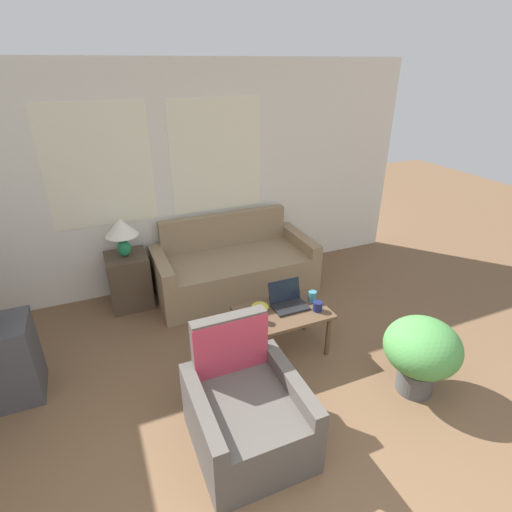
{
  "coord_description": "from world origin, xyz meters",
  "views": [
    {
      "loc": [
        -0.85,
        -0.77,
        2.55
      ],
      "look_at": [
        0.6,
        2.61,
        0.75
      ],
      "focal_mm": 28.0,
      "sensor_mm": 36.0,
      "label": 1
    }
  ],
  "objects": [
    {
      "name": "side_table",
      "position": [
        -0.62,
        3.42,
        0.31
      ],
      "size": [
        0.45,
        0.45,
        0.62
      ],
      "color": "#4C3D2D",
      "rests_on": "ground_plane"
    },
    {
      "name": "cup_white",
      "position": [
        0.91,
        1.88,
        0.5
      ],
      "size": [
        0.09,
        0.09,
        0.09
      ],
      "color": "#191E4C",
      "rests_on": "coffee_table"
    },
    {
      "name": "laptop",
      "position": [
        0.69,
        2.06,
        0.51
      ],
      "size": [
        0.32,
        0.27,
        0.22
      ],
      "color": "black",
      "rests_on": "coffee_table"
    },
    {
      "name": "cup_navy",
      "position": [
        0.35,
        1.92,
        0.51
      ],
      "size": [
        0.08,
        0.08,
        0.1
      ],
      "color": "#191E4C",
      "rests_on": "coffee_table"
    },
    {
      "name": "wall_back",
      "position": [
        -0.0,
        3.75,
        1.31
      ],
      "size": [
        6.21,
        0.06,
        2.6
      ],
      "color": "white",
      "rests_on": "ground_plane"
    },
    {
      "name": "potted_plant",
      "position": [
        1.42,
        1.08,
        0.42
      ],
      "size": [
        0.62,
        0.62,
        0.69
      ],
      "color": "#4C4C4C",
      "rests_on": "ground_plane"
    },
    {
      "name": "snack_bowl",
      "position": [
        0.42,
        2.09,
        0.49
      ],
      "size": [
        0.17,
        0.17,
        0.06
      ],
      "color": "gold",
      "rests_on": "coffee_table"
    },
    {
      "name": "coffee_table",
      "position": [
        0.6,
        1.99,
        0.4
      ],
      "size": [
        0.85,
        0.54,
        0.45
      ],
      "color": "brown",
      "rests_on": "ground_plane"
    },
    {
      "name": "armchair",
      "position": [
        -0.1,
        1.18,
        0.27
      ],
      "size": [
        0.77,
        0.83,
        0.91
      ],
      "color": "#514C47",
      "rests_on": "ground_plane"
    },
    {
      "name": "cup_yellow",
      "position": [
        0.94,
        2.04,
        0.51
      ],
      "size": [
        0.08,
        0.08,
        0.11
      ],
      "color": "teal",
      "rests_on": "coffee_table"
    },
    {
      "name": "couch",
      "position": [
        0.59,
        3.3,
        0.28
      ],
      "size": [
        1.88,
        0.88,
        0.88
      ],
      "color": "#937A5B",
      "rests_on": "ground_plane"
    },
    {
      "name": "table_lamp",
      "position": [
        -0.62,
        3.42,
        0.93
      ],
      "size": [
        0.35,
        0.35,
        0.43
      ],
      "color": "#1E8451",
      "rests_on": "side_table"
    }
  ]
}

